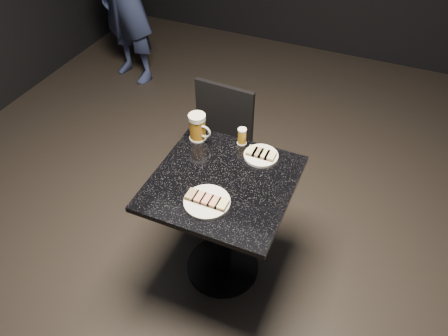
{
  "coord_description": "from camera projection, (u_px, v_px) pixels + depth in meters",
  "views": [
    {
      "loc": [
        0.63,
        -1.43,
        2.29
      ],
      "look_at": [
        0.0,
        0.02,
        0.82
      ],
      "focal_mm": 35.0,
      "sensor_mm": 36.0,
      "label": 1
    }
  ],
  "objects": [
    {
      "name": "chair",
      "position": [
        216.0,
        144.0,
        2.8
      ],
      "size": [
        0.41,
        0.41,
        0.87
      ],
      "color": "black",
      "rests_on": "floor"
    },
    {
      "name": "plate_large",
      "position": [
        207.0,
        202.0,
        2.08
      ],
      "size": [
        0.22,
        0.22,
        0.01
      ],
      "primitive_type": "cylinder",
      "color": "white",
      "rests_on": "table"
    },
    {
      "name": "table",
      "position": [
        223.0,
        213.0,
        2.36
      ],
      "size": [
        0.7,
        0.7,
        0.75
      ],
      "color": "black",
      "rests_on": "floor"
    },
    {
      "name": "floor",
      "position": [
        223.0,
        267.0,
        2.7
      ],
      "size": [
        6.0,
        6.0,
        0.0
      ],
      "primitive_type": "plane",
      "color": "black",
      "rests_on": "ground"
    },
    {
      "name": "plate_small",
      "position": [
        261.0,
        156.0,
        2.32
      ],
      "size": [
        0.18,
        0.18,
        0.01
      ],
      "primitive_type": "cylinder",
      "color": "white",
      "rests_on": "table"
    },
    {
      "name": "canapes_on_plate_large",
      "position": [
        207.0,
        200.0,
        2.07
      ],
      "size": [
        0.21,
        0.07,
        0.02
      ],
      "color": "#4C3521",
      "rests_on": "plate_large"
    },
    {
      "name": "beer_mug",
      "position": [
        198.0,
        127.0,
        2.39
      ],
      "size": [
        0.14,
        0.1,
        0.16
      ],
      "color": "silver",
      "rests_on": "table"
    },
    {
      "name": "canapes_on_plate_small",
      "position": [
        261.0,
        153.0,
        2.31
      ],
      "size": [
        0.15,
        0.07,
        0.02
      ],
      "color": "#4C3521",
      "rests_on": "plate_small"
    },
    {
      "name": "beer_tumbler",
      "position": [
        242.0,
        136.0,
        2.38
      ],
      "size": [
        0.05,
        0.05,
        0.1
      ],
      "color": "white",
      "rests_on": "table"
    }
  ]
}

